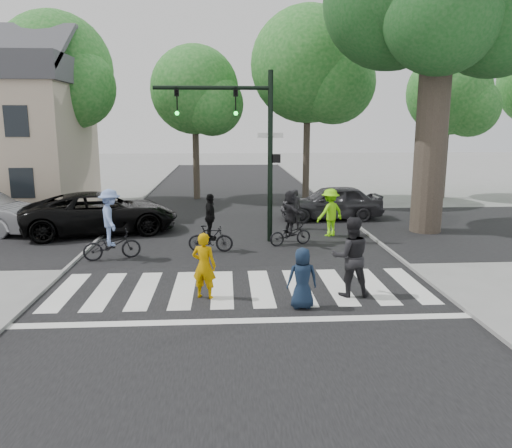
{
  "coord_description": "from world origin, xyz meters",
  "views": [
    {
      "loc": [
        -0.39,
        -11.39,
        4.23
      ],
      "look_at": [
        0.5,
        3.0,
        1.3
      ],
      "focal_mm": 35.0,
      "sensor_mm": 36.0,
      "label": 1
    }
  ],
  "objects_px": {
    "cyclist_left": "(111,229)",
    "car_suv": "(101,213)",
    "pedestrian_child": "(302,278)",
    "cyclist_mid": "(210,228)",
    "cyclist_right": "(290,221)",
    "traffic_signal": "(246,132)",
    "pedestrian_woman": "(204,266)",
    "car_grey": "(331,202)",
    "pedestrian_adult": "(351,257)"
  },
  "relations": [
    {
      "from": "pedestrian_woman",
      "to": "cyclist_left",
      "type": "height_order",
      "value": "cyclist_left"
    },
    {
      "from": "pedestrian_woman",
      "to": "pedestrian_child",
      "type": "height_order",
      "value": "pedestrian_woman"
    },
    {
      "from": "cyclist_left",
      "to": "cyclist_right",
      "type": "relative_size",
      "value": 1.15
    },
    {
      "from": "pedestrian_woman",
      "to": "car_grey",
      "type": "xyz_separation_m",
      "value": [
        5.23,
        9.94,
        -0.06
      ]
    },
    {
      "from": "pedestrian_woman",
      "to": "pedestrian_adult",
      "type": "distance_m",
      "value": 3.61
    },
    {
      "from": "traffic_signal",
      "to": "pedestrian_child",
      "type": "distance_m",
      "value": 7.47
    },
    {
      "from": "pedestrian_child",
      "to": "pedestrian_adult",
      "type": "height_order",
      "value": "pedestrian_adult"
    },
    {
      "from": "traffic_signal",
      "to": "pedestrian_adult",
      "type": "height_order",
      "value": "traffic_signal"
    },
    {
      "from": "pedestrian_child",
      "to": "pedestrian_woman",
      "type": "bearing_deg",
      "value": -23.0
    },
    {
      "from": "pedestrian_child",
      "to": "cyclist_mid",
      "type": "xyz_separation_m",
      "value": [
        -2.25,
        5.34,
        0.08
      ]
    },
    {
      "from": "cyclist_right",
      "to": "car_suv",
      "type": "distance_m",
      "value": 7.48
    },
    {
      "from": "pedestrian_woman",
      "to": "car_suv",
      "type": "bearing_deg",
      "value": -42.48
    },
    {
      "from": "pedestrian_woman",
      "to": "cyclist_mid",
      "type": "xyz_separation_m",
      "value": [
        0.03,
        4.52,
        -0.02
      ]
    },
    {
      "from": "cyclist_left",
      "to": "cyclist_right",
      "type": "distance_m",
      "value": 6.03
    },
    {
      "from": "cyclist_right",
      "to": "pedestrian_child",
      "type": "bearing_deg",
      "value": -94.85
    },
    {
      "from": "pedestrian_child",
      "to": "car_suv",
      "type": "height_order",
      "value": "car_suv"
    },
    {
      "from": "traffic_signal",
      "to": "pedestrian_woman",
      "type": "relative_size",
      "value": 3.65
    },
    {
      "from": "cyclist_right",
      "to": "pedestrian_woman",
      "type": "bearing_deg",
      "value": -118.07
    },
    {
      "from": "cyclist_mid",
      "to": "car_suv",
      "type": "bearing_deg",
      "value": 144.1
    },
    {
      "from": "pedestrian_adult",
      "to": "car_suv",
      "type": "relative_size",
      "value": 0.34
    },
    {
      "from": "pedestrian_woman",
      "to": "cyclist_right",
      "type": "distance_m",
      "value": 5.95
    },
    {
      "from": "pedestrian_child",
      "to": "cyclist_left",
      "type": "height_order",
      "value": "cyclist_left"
    },
    {
      "from": "pedestrian_adult",
      "to": "pedestrian_child",
      "type": "bearing_deg",
      "value": 32.62
    },
    {
      "from": "traffic_signal",
      "to": "cyclist_right",
      "type": "height_order",
      "value": "traffic_signal"
    },
    {
      "from": "traffic_signal",
      "to": "pedestrian_child",
      "type": "bearing_deg",
      "value": -81.52
    },
    {
      "from": "pedestrian_child",
      "to": "pedestrian_adult",
      "type": "bearing_deg",
      "value": -152.01
    },
    {
      "from": "cyclist_left",
      "to": "car_suv",
      "type": "height_order",
      "value": "cyclist_left"
    },
    {
      "from": "car_suv",
      "to": "traffic_signal",
      "type": "bearing_deg",
      "value": -122.53
    },
    {
      "from": "cyclist_left",
      "to": "cyclist_right",
      "type": "xyz_separation_m",
      "value": [
        5.84,
        1.5,
        -0.1
      ]
    },
    {
      "from": "cyclist_right",
      "to": "traffic_signal",
      "type": "bearing_deg",
      "value": 157.72
    },
    {
      "from": "cyclist_right",
      "to": "car_grey",
      "type": "bearing_deg",
      "value": 62.58
    },
    {
      "from": "traffic_signal",
      "to": "cyclist_left",
      "type": "bearing_deg",
      "value": -153.86
    },
    {
      "from": "cyclist_left",
      "to": "car_suv",
      "type": "relative_size",
      "value": 0.38
    },
    {
      "from": "cyclist_left",
      "to": "car_grey",
      "type": "height_order",
      "value": "cyclist_left"
    },
    {
      "from": "cyclist_left",
      "to": "cyclist_mid",
      "type": "distance_m",
      "value": 3.17
    },
    {
      "from": "pedestrian_adult",
      "to": "cyclist_left",
      "type": "distance_m",
      "value": 7.64
    },
    {
      "from": "pedestrian_child",
      "to": "cyclist_mid",
      "type": "distance_m",
      "value": 5.8
    },
    {
      "from": "cyclist_mid",
      "to": "car_grey",
      "type": "distance_m",
      "value": 7.51
    },
    {
      "from": "pedestrian_woman",
      "to": "cyclist_right",
      "type": "height_order",
      "value": "cyclist_right"
    },
    {
      "from": "pedestrian_woman",
      "to": "car_grey",
      "type": "bearing_deg",
      "value": -99.55
    },
    {
      "from": "cyclist_mid",
      "to": "cyclist_right",
      "type": "height_order",
      "value": "cyclist_mid"
    },
    {
      "from": "traffic_signal",
      "to": "cyclist_left",
      "type": "relative_size",
      "value": 2.69
    },
    {
      "from": "pedestrian_adult",
      "to": "car_suv",
      "type": "distance_m",
      "value": 11.0
    },
    {
      "from": "pedestrian_child",
      "to": "cyclist_mid",
      "type": "relative_size",
      "value": 0.74
    },
    {
      "from": "traffic_signal",
      "to": "cyclist_mid",
      "type": "distance_m",
      "value": 3.61
    },
    {
      "from": "cyclist_right",
      "to": "car_suv",
      "type": "xyz_separation_m",
      "value": [
        -7.09,
        2.4,
        -0.06
      ]
    },
    {
      "from": "cyclist_mid",
      "to": "traffic_signal",
      "type": "bearing_deg",
      "value": 47.03
    },
    {
      "from": "pedestrian_woman",
      "to": "cyclist_left",
      "type": "distance_m",
      "value": 4.83
    },
    {
      "from": "pedestrian_woman",
      "to": "car_grey",
      "type": "height_order",
      "value": "pedestrian_woman"
    },
    {
      "from": "cyclist_mid",
      "to": "car_grey",
      "type": "xyz_separation_m",
      "value": [
        5.2,
        5.42,
        -0.04
      ]
    }
  ]
}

